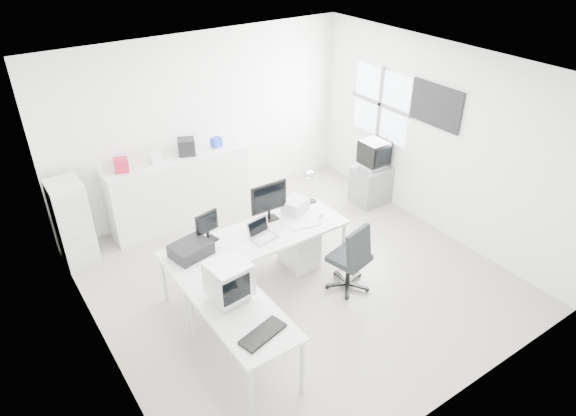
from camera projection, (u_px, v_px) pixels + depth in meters
floor at (296, 277)px, 6.95m from camera, size 5.00×5.00×0.01m
ceiling at (299, 72)px, 5.51m from camera, size 5.00×5.00×0.01m
back_wall at (205, 124)px, 7.99m from camera, size 5.00×0.02×2.80m
left_wall at (89, 256)px, 5.01m from camera, size 0.02×5.00×2.80m
right_wall at (438, 140)px, 7.44m from camera, size 0.02×5.00×2.80m
window at (381, 104)px, 8.18m from camera, size 0.02×1.20×1.10m
wall_picture at (436, 106)px, 7.24m from camera, size 0.04×0.90×0.60m
main_desk at (258, 260)px, 6.66m from camera, size 2.40×0.80×0.75m
side_desk at (244, 338)px, 5.47m from camera, size 0.70×1.40×0.75m
drawer_pedestal at (299, 245)px, 7.07m from camera, size 0.40×0.50×0.60m
inkjet_printer at (191, 249)px, 6.08m from camera, size 0.51×0.44×0.16m
lcd_monitor_small at (207, 228)px, 6.27m from camera, size 0.34×0.24×0.39m
lcd_monitor_large at (269, 202)px, 6.67m from camera, size 0.52×0.22×0.54m
laptop at (264, 231)px, 6.36m from camera, size 0.40×0.41×0.23m
white_keyboard at (305, 225)px, 6.67m from camera, size 0.45×0.23×0.02m
white_mouse at (321, 215)px, 6.84m from camera, size 0.06×0.06×0.06m
laser_printer at (295, 206)px, 6.94m from camera, size 0.39×0.36×0.18m
desk_lamp at (313, 186)px, 7.09m from camera, size 0.18×0.18×0.48m
crt_monitor at (229, 280)px, 5.32m from camera, size 0.48×0.48×0.51m
black_keyboard at (263, 334)px, 4.98m from camera, size 0.53×0.31×0.03m
office_chair at (349, 255)px, 6.53m from camera, size 0.70×0.70×1.01m
tv_cabinet at (371, 184)px, 8.55m from camera, size 0.59×0.48×0.64m
crt_tv at (374, 155)px, 8.27m from camera, size 0.50×0.48×0.45m
sideboard at (179, 190)px, 7.93m from camera, size 2.19×0.55×1.09m
clutter_box_a at (121, 165)px, 7.21m from camera, size 0.24×0.22×0.20m
clutter_box_b at (155, 158)px, 7.47m from camera, size 0.15×0.13×0.15m
clutter_box_c at (186, 147)px, 7.69m from camera, size 0.31×0.30×0.25m
clutter_box_d at (216, 142)px, 7.96m from camera, size 0.16×0.15×0.15m
clutter_bottle at (99, 169)px, 7.09m from camera, size 0.07×0.07×0.22m
filing_cabinet at (73, 223)px, 6.98m from camera, size 0.43×0.51×1.23m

